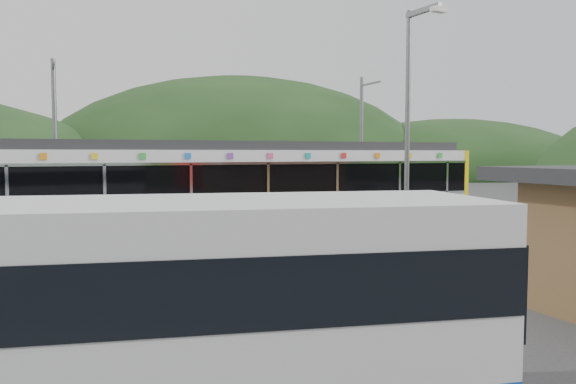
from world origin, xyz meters
name	(u,v)px	position (x,y,z in m)	size (l,w,h in m)	color
ground	(306,259)	(0.00, 0.00, 0.00)	(120.00, 120.00, 0.00)	#4C4C4F
hills	(383,228)	(6.19, 5.29, 0.00)	(146.00, 149.00, 26.00)	#1E3D19
platform	(268,239)	(0.00, 3.30, 0.15)	(26.00, 3.20, 0.30)	#9E9E99
yellow_line	(281,240)	(0.00, 2.00, 0.30)	(26.00, 0.10, 0.01)	yellow
train	(244,183)	(0.01, 6.00, 2.06)	(20.44, 3.01, 3.74)	black
catenary_mast_west	(55,144)	(-7.00, 8.56, 3.65)	(0.18, 1.80, 7.00)	slate
catenary_mast_east	(362,146)	(7.00, 8.56, 3.65)	(0.18, 1.80, 7.00)	slate
bus	(48,332)	(-7.29, -9.01, 1.33)	(10.36, 4.35, 2.75)	blue
lamp_post	(411,123)	(0.92, -4.09, 4.01)	(0.36, 1.18, 6.75)	slate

